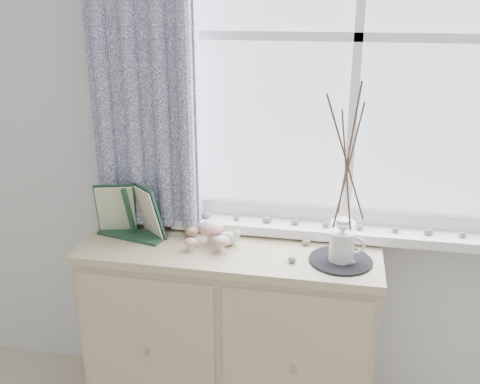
{
  "coord_description": "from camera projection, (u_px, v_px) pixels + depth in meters",
  "views": [
    {
      "loc": [
        0.26,
        -0.15,
        1.79
      ],
      "look_at": [
        -0.1,
        1.7,
        1.1
      ],
      "focal_mm": 40.0,
      "sensor_mm": 36.0,
      "label": 1
    }
  ],
  "objects": [
    {
      "name": "botanical_book",
      "position": [
        128.0,
        213.0,
        2.17
      ],
      "size": [
        0.35,
        0.2,
        0.23
      ],
      "primitive_type": null,
      "rotation": [
        0.0,
        0.0,
        -0.22
      ],
      "color": "#1C3B28",
      "rests_on": "sideboard"
    },
    {
      "name": "sideboard_pebbles",
      "position": [
        312.0,
        249.0,
        2.09
      ],
      "size": [
        0.33,
        0.23,
        0.02
      ],
      "color": "gray",
      "rests_on": "sideboard"
    },
    {
      "name": "sideboard",
      "position": [
        231.0,
        335.0,
        2.29
      ],
      "size": [
        1.2,
        0.45,
        0.85
      ],
      "color": "beige",
      "rests_on": "ground"
    },
    {
      "name": "twig_pitcher",
      "position": [
        348.0,
        159.0,
        1.88
      ],
      "size": [
        0.25,
        0.25,
        0.7
      ],
      "rotation": [
        0.0,
        0.0,
        0.02
      ],
      "color": "silver",
      "rests_on": "crocheted_doily"
    },
    {
      "name": "toadstool_cluster",
      "position": [
        211.0,
        233.0,
        2.13
      ],
      "size": [
        0.18,
        0.16,
        0.09
      ],
      "color": "white",
      "rests_on": "sideboard"
    },
    {
      "name": "crocheted_doily",
      "position": [
        341.0,
        260.0,
        2.02
      ],
      "size": [
        0.24,
        0.24,
        0.01
      ],
      "primitive_type": "cylinder",
      "color": "black",
      "rests_on": "sideboard"
    },
    {
      "name": "wooden_eggs",
      "position": [
        189.0,
        228.0,
        2.25
      ],
      "size": [
        0.09,
        0.11,
        0.07
      ],
      "color": "tan",
      "rests_on": "sideboard"
    },
    {
      "name": "songbird_figurine",
      "position": [
        228.0,
        238.0,
        2.14
      ],
      "size": [
        0.13,
        0.08,
        0.06
      ],
      "primitive_type": null,
      "rotation": [
        0.0,
        0.0,
        0.23
      ],
      "color": "silver",
      "rests_on": "sideboard"
    }
  ]
}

